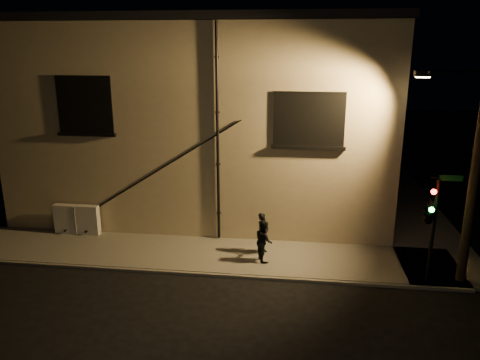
# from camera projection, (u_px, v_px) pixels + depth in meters

# --- Properties ---
(ground) EXTENTS (90.00, 90.00, 0.00)m
(ground) POSITION_uv_depth(u_px,v_px,m) (257.00, 278.00, 15.85)
(ground) COLOR black
(sidewalk) EXTENTS (21.00, 16.00, 0.12)m
(sidewalk) POSITION_uv_depth(u_px,v_px,m) (295.00, 230.00, 19.87)
(sidewalk) COLOR #605D57
(sidewalk) RESTS_ON ground
(building) EXTENTS (16.20, 12.23, 8.80)m
(building) POSITION_uv_depth(u_px,v_px,m) (215.00, 111.00, 23.57)
(building) COLOR tan
(building) RESTS_ON ground
(utility_cabinet) EXTENTS (1.87, 0.31, 1.23)m
(utility_cabinet) POSITION_uv_depth(u_px,v_px,m) (77.00, 219.00, 19.15)
(utility_cabinet) COLOR beige
(utility_cabinet) RESTS_ON sidewalk
(pedestrian_a) EXTENTS (0.62, 0.68, 1.57)m
(pedestrian_a) POSITION_uv_depth(u_px,v_px,m) (263.00, 233.00, 17.31)
(pedestrian_a) COLOR black
(pedestrian_a) RESTS_ON sidewalk
(pedestrian_b) EXTENTS (0.79, 0.89, 1.50)m
(pedestrian_b) POSITION_uv_depth(u_px,v_px,m) (264.00, 241.00, 16.73)
(pedestrian_b) COLOR black
(pedestrian_b) RESTS_ON sidewalk
(traffic_signal) EXTENTS (1.25, 2.13, 3.63)m
(traffic_signal) POSITION_uv_depth(u_px,v_px,m) (429.00, 212.00, 14.66)
(traffic_signal) COLOR black
(traffic_signal) RESTS_ON sidewalk
(streetlamp_pole) EXTENTS (2.03, 1.39, 7.34)m
(streetlamp_pole) POSITION_uv_depth(u_px,v_px,m) (472.00, 169.00, 14.54)
(streetlamp_pole) COLOR black
(streetlamp_pole) RESTS_ON ground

